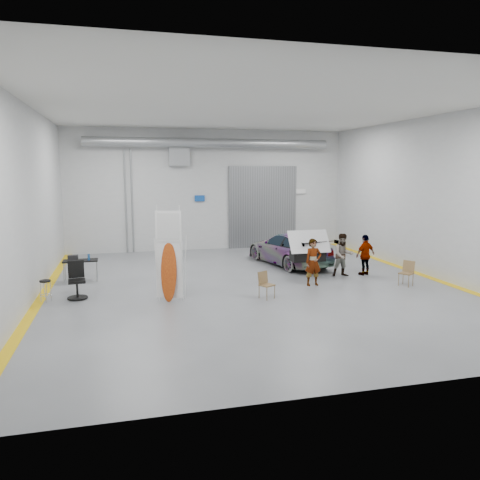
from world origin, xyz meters
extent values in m
plane|color=slate|center=(0.00, 0.00, 0.00)|extent=(16.00, 16.00, 0.00)
cube|color=#B4B6B8|center=(-7.00, 0.00, 3.00)|extent=(0.02, 16.00, 6.00)
cube|color=#B4B6B8|center=(7.00, 0.00, 3.00)|extent=(0.02, 16.00, 6.00)
cube|color=#B4B6B8|center=(0.00, 8.00, 3.00)|extent=(14.00, 0.02, 6.00)
cube|color=#B4B6B8|center=(0.00, -8.00, 3.00)|extent=(14.00, 0.02, 6.00)
cube|color=silver|center=(0.00, 0.00, 6.00)|extent=(14.00, 16.00, 0.02)
cube|color=gray|center=(2.80, 7.92, 2.10)|extent=(3.60, 0.12, 4.20)
cube|color=gray|center=(-1.50, 7.92, 4.80)|extent=(1.00, 0.50, 1.20)
cylinder|color=gray|center=(0.00, 7.40, 5.30)|extent=(11.90, 0.44, 0.44)
cube|color=#13469E|center=(-0.50, 7.92, 2.60)|extent=(0.50, 0.04, 0.30)
cube|color=white|center=(4.80, 7.92, 2.90)|extent=(0.70, 0.04, 0.25)
cylinder|color=gray|center=(-3.80, 7.92, 2.50)|extent=(0.08, 0.08, 5.00)
cylinder|color=gray|center=(-4.10, 7.92, 2.50)|extent=(0.08, 0.08, 5.00)
cube|color=#E5B50C|center=(-6.85, 0.00, 0.01)|extent=(0.30, 16.00, 0.01)
cube|color=#E5B50C|center=(6.85, 0.00, 0.01)|extent=(0.30, 16.00, 0.01)
imported|color=silver|center=(2.59, 3.31, 0.68)|extent=(2.85, 4.99, 1.36)
imported|color=#836647|center=(2.13, -0.38, 0.83)|extent=(0.61, 0.41, 1.65)
imported|color=#55799C|center=(3.78, 0.66, 0.82)|extent=(0.84, 0.67, 1.64)
imported|color=#A66337|center=(4.71, 0.66, 0.79)|extent=(0.98, 0.63, 1.57)
cube|color=white|center=(-2.86, -1.16, 0.99)|extent=(0.79, 0.33, 1.78)
ellipsoid|color=#D55C12|center=(-2.86, -1.24, 0.94)|extent=(0.55, 0.40, 1.88)
cube|color=white|center=(-2.86, -1.18, 2.33)|extent=(0.77, 0.32, 0.94)
cylinder|color=white|center=(-3.20, -1.16, 1.48)|extent=(0.02, 0.02, 2.97)
cylinder|color=white|center=(-2.51, -1.16, 1.48)|extent=(0.02, 0.02, 2.97)
cube|color=brown|center=(0.06, -1.61, 0.43)|extent=(0.53, 0.53, 0.04)
cube|color=brown|center=(0.06, -1.43, 0.65)|extent=(0.39, 0.26, 0.38)
cube|color=brown|center=(5.24, -1.25, 0.45)|extent=(0.56, 0.56, 0.04)
cube|color=brown|center=(5.24, -1.06, 0.67)|extent=(0.30, 0.40, 0.40)
cylinder|color=black|center=(-6.63, -0.33, 0.66)|extent=(0.33, 0.33, 0.05)
torus|color=silver|center=(-6.63, -0.33, 0.21)|extent=(0.35, 0.35, 0.02)
cylinder|color=gray|center=(-6.37, 2.04, 0.37)|extent=(0.03, 0.03, 0.73)
cylinder|color=gray|center=(-5.25, 2.04, 0.37)|extent=(0.03, 0.03, 0.73)
cylinder|color=gray|center=(-6.37, 2.55, 0.37)|extent=(0.03, 0.03, 0.73)
cylinder|color=gray|center=(-5.25, 2.55, 0.37)|extent=(0.03, 0.03, 0.73)
cube|color=black|center=(-5.81, 2.29, 0.75)|extent=(1.23, 0.64, 0.04)
cylinder|color=#184C92|center=(-5.51, 2.19, 0.88)|extent=(0.08, 0.08, 0.22)
cube|color=black|center=(-6.06, 2.35, 0.86)|extent=(0.36, 0.22, 0.18)
cylinder|color=black|center=(-5.72, -0.23, 0.04)|extent=(0.62, 0.62, 0.04)
cylinder|color=black|center=(-5.72, -0.23, 0.31)|extent=(0.07, 0.07, 0.53)
cube|color=black|center=(-5.72, -0.23, 0.58)|extent=(0.56, 0.56, 0.08)
cube|color=black|center=(-5.72, 0.01, 0.91)|extent=(0.49, 0.12, 0.55)
cube|color=silver|center=(2.59, 1.21, 1.38)|extent=(1.59, 0.96, 0.04)
camera|label=1|loc=(-4.24, -15.26, 4.01)|focal=35.00mm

